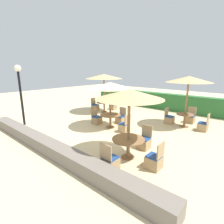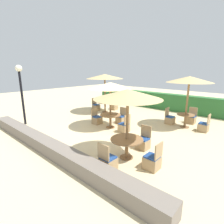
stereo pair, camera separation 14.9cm
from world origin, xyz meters
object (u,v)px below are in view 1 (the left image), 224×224
object	(u,v)px
patio_chair_back_left_north	(113,106)
round_table_center	(110,117)
parasol_back_right	(189,80)
round_table_front_right	(128,142)
parasol_front_right	(129,94)
patio_chair_back_right_west	(169,119)
patio_chair_front_right_north	(144,142)
patio_chair_back_right_north	(190,119)
round_table_back_left	(104,104)
patio_chair_front_right_south	(110,162)
patio_chair_center_west	(97,119)
patio_chair_back_left_west	(95,107)
patio_chair_front_right_east	(154,161)
lamp_post	(19,83)
parasol_center	(110,86)
round_table_back_right	(185,117)
patio_chair_center_east	(124,127)
parasol_back_left	(104,77)
patio_chair_back_right_east	(203,126)
patio_chair_center_north	(121,119)

from	to	relation	value
patio_chair_back_left_north	round_table_center	size ratio (longest dim) A/B	0.84
parasol_back_right	round_table_front_right	bearing A→B (deg)	-94.09
parasol_front_right	patio_chair_back_right_west	bearing A→B (deg)	96.36
patio_chair_front_right_north	patio_chair_back_right_north	xyz separation A→B (m)	(0.32, 4.75, 0.00)
patio_chair_back_left_north	patio_chair_back_right_north	distance (m)	5.71
round_table_back_left	patio_chair_front_right_south	world-z (taller)	patio_chair_front_right_south
patio_chair_front_right_north	patio_chair_center_west	size ratio (longest dim) A/B	1.00
patio_chair_front_right_south	parasol_front_right	bearing A→B (deg)	91.91
round_table_back_left	parasol_back_right	size ratio (longest dim) A/B	0.41
round_table_front_right	round_table_center	xyz separation A→B (m)	(-2.66, 2.08, -0.01)
patio_chair_back_left_west	round_table_center	size ratio (longest dim) A/B	0.84
patio_chair_back_left_north	patio_chair_front_right_east	xyz separation A→B (m)	(6.38, -5.52, 0.00)
patio_chair_front_right_north	lamp_post	bearing A→B (deg)	14.52
parasol_back_right	patio_chair_front_right_east	bearing A→B (deg)	-81.74
lamp_post	round_table_center	distance (m)	5.27
parasol_center	round_table_back_right	bearing A→B (deg)	42.34
patio_chair_front_right_south	patio_chair_front_right_east	world-z (taller)	same
lamp_post	parasol_center	xyz separation A→B (m)	(4.09, 2.82, -0.09)
round_table_back_right	patio_chair_back_right_north	bearing A→B (deg)	88.55
patio_chair_center_east	parasol_back_right	xyz separation A→B (m)	(2.03, 2.78, 2.31)
patio_chair_front_right_north	patio_chair_front_right_east	distance (m)	1.46
patio_chair_front_right_south	round_table_back_right	distance (m)	5.86
parasol_center	patio_chair_center_west	world-z (taller)	parasol_center
patio_chair_front_right_north	patio_chair_back_right_north	bearing A→B (deg)	-93.85
patio_chair_front_right_north	round_table_back_left	bearing A→B (deg)	-32.34
patio_chair_back_left_north	patio_chair_front_right_north	bearing A→B (deg)	140.36
patio_chair_front_right_north	patio_chair_front_right_east	xyz separation A→B (m)	(1.00, -1.06, 0.00)
patio_chair_front_right_east	patio_chair_center_west	xyz separation A→B (m)	(-4.75, 2.10, 0.00)
round_table_back_right	patio_chair_back_left_west	bearing A→B (deg)	-176.59
round_table_front_right	parasol_back_right	world-z (taller)	parasol_back_right
lamp_post	round_table_back_right	world-z (taller)	lamp_post
patio_chair_back_right_north	patio_chair_back_left_north	bearing A→B (deg)	3.00
parasol_back_left	patio_chair_back_left_north	size ratio (longest dim) A/B	2.96
patio_chair_center_west	patio_chair_center_east	distance (m)	2.02
parasol_back_right	patio_chair_back_right_east	xyz separation A→B (m)	(0.95, -0.05, -2.31)
patio_chair_back_right_north	round_table_center	bearing A→B (deg)	50.68
patio_chair_back_left_west	patio_chair_back_right_west	world-z (taller)	same
round_table_front_right	parasol_front_right	bearing A→B (deg)	0.00
round_table_center	patio_chair_back_right_west	bearing A→B (deg)	52.72
round_table_back_left	patio_chair_back_right_west	world-z (taller)	patio_chair_back_right_west
patio_chair_back_left_north	parasol_center	world-z (taller)	parasol_center
patio_chair_back_left_west	parasol_front_right	world-z (taller)	parasol_front_right
round_table_center	patio_chair_center_west	bearing A→B (deg)	-178.94
parasol_front_right	round_table_back_right	xyz separation A→B (m)	(0.34, 4.82, -1.75)
parasol_back_left	patio_chair_center_west	world-z (taller)	parasol_back_left
patio_chair_front_right_east	patio_chair_center_east	size ratio (longest dim) A/B	1.00
round_table_front_right	patio_chair_center_north	world-z (taller)	patio_chair_center_north
patio_chair_front_right_north	patio_chair_center_north	distance (m)	3.44
parasol_back_left	parasol_front_right	bearing A→B (deg)	-39.78
patio_chair_front_right_north	round_table_back_right	xyz separation A→B (m)	(0.30, 3.79, 0.28)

